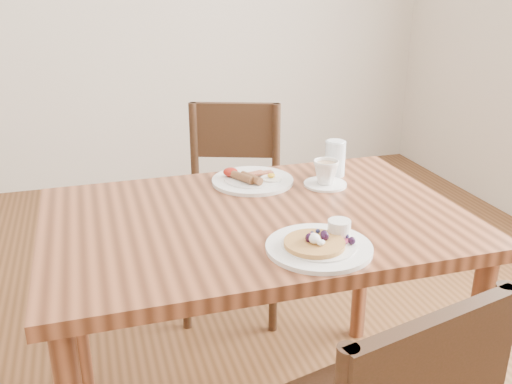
{
  "coord_description": "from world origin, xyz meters",
  "views": [
    {
      "loc": [
        -0.44,
        -1.44,
        1.41
      ],
      "look_at": [
        0.0,
        0.0,
        0.82
      ],
      "focal_mm": 40.0,
      "sensor_mm": 36.0,
      "label": 1
    }
  ],
  "objects_px": {
    "pancake_plate": "(320,244)",
    "teacup_saucer": "(326,174)",
    "breakfast_plate": "(251,179)",
    "dining_table": "(256,245)",
    "chair_far": "(233,199)",
    "water_glass": "(335,158)"
  },
  "relations": [
    {
      "from": "pancake_plate",
      "to": "teacup_saucer",
      "type": "relative_size",
      "value": 1.93
    },
    {
      "from": "breakfast_plate",
      "to": "teacup_saucer",
      "type": "height_order",
      "value": "teacup_saucer"
    },
    {
      "from": "breakfast_plate",
      "to": "water_glass",
      "type": "distance_m",
      "value": 0.3
    },
    {
      "from": "pancake_plate",
      "to": "teacup_saucer",
      "type": "bearing_deg",
      "value": 64.95
    },
    {
      "from": "teacup_saucer",
      "to": "dining_table",
      "type": "bearing_deg",
      "value": -150.32
    },
    {
      "from": "dining_table",
      "to": "teacup_saucer",
      "type": "height_order",
      "value": "teacup_saucer"
    },
    {
      "from": "chair_far",
      "to": "pancake_plate",
      "type": "height_order",
      "value": "chair_far"
    },
    {
      "from": "dining_table",
      "to": "pancake_plate",
      "type": "xyz_separation_m",
      "value": [
        0.09,
        -0.25,
        0.11
      ]
    },
    {
      "from": "dining_table",
      "to": "pancake_plate",
      "type": "distance_m",
      "value": 0.29
    },
    {
      "from": "dining_table",
      "to": "chair_far",
      "type": "height_order",
      "value": "chair_far"
    },
    {
      "from": "water_glass",
      "to": "dining_table",
      "type": "bearing_deg",
      "value": -145.21
    },
    {
      "from": "breakfast_plate",
      "to": "water_glass",
      "type": "relative_size",
      "value": 2.25
    },
    {
      "from": "dining_table",
      "to": "chair_far",
      "type": "distance_m",
      "value": 0.78
    },
    {
      "from": "pancake_plate",
      "to": "breakfast_plate",
      "type": "distance_m",
      "value": 0.51
    },
    {
      "from": "pancake_plate",
      "to": "breakfast_plate",
      "type": "bearing_deg",
      "value": 93.11
    },
    {
      "from": "pancake_plate",
      "to": "breakfast_plate",
      "type": "xyz_separation_m",
      "value": [
        -0.03,
        0.51,
        -0.0
      ]
    },
    {
      "from": "dining_table",
      "to": "water_glass",
      "type": "distance_m",
      "value": 0.46
    },
    {
      "from": "breakfast_plate",
      "to": "dining_table",
      "type": "bearing_deg",
      "value": -103.77
    },
    {
      "from": "chair_far",
      "to": "teacup_saucer",
      "type": "relative_size",
      "value": 6.29
    },
    {
      "from": "water_glass",
      "to": "breakfast_plate",
      "type": "bearing_deg",
      "value": 177.84
    },
    {
      "from": "dining_table",
      "to": "breakfast_plate",
      "type": "height_order",
      "value": "breakfast_plate"
    },
    {
      "from": "pancake_plate",
      "to": "teacup_saucer",
      "type": "height_order",
      "value": "teacup_saucer"
    }
  ]
}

